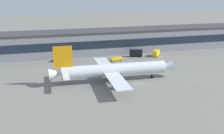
% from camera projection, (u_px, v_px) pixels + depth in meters
% --- Properties ---
extents(ground_plane, '(600.00, 600.00, 0.00)m').
position_uv_depth(ground_plane, '(138.00, 84.00, 109.67)').
color(ground_plane, slate).
extents(terminal_building, '(185.65, 19.01, 13.78)m').
position_uv_depth(terminal_building, '(104.00, 41.00, 161.02)').
color(terminal_building, gray).
rests_on(terminal_building, ground_plane).
extents(airliner, '(53.00, 45.19, 16.04)m').
position_uv_depth(airliner, '(112.00, 70.00, 111.26)').
color(airliner, silver).
rests_on(airliner, ground_plane).
extents(belt_loader, '(6.63, 2.97, 1.95)m').
position_uv_depth(belt_loader, '(116.00, 59.00, 143.46)').
color(belt_loader, yellow).
rests_on(belt_loader, ground_plane).
extents(follow_me_car, '(4.69, 4.08, 1.85)m').
position_uv_depth(follow_me_car, '(56.00, 60.00, 141.47)').
color(follow_me_car, gray).
rests_on(follow_me_car, ground_plane).
extents(stair_truck, '(5.76, 6.10, 3.55)m').
position_uv_depth(stair_truck, '(156.00, 53.00, 152.89)').
color(stair_truck, yellow).
rests_on(stair_truck, ground_plane).
extents(catering_truck, '(7.65, 4.98, 4.15)m').
position_uv_depth(catering_truck, '(136.00, 53.00, 151.84)').
color(catering_truck, black).
rests_on(catering_truck, ground_plane).
extents(traffic_cone_0, '(0.48, 0.48, 0.60)m').
position_uv_depth(traffic_cone_0, '(198.00, 87.00, 104.97)').
color(traffic_cone_0, '#F2590C').
rests_on(traffic_cone_0, ground_plane).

